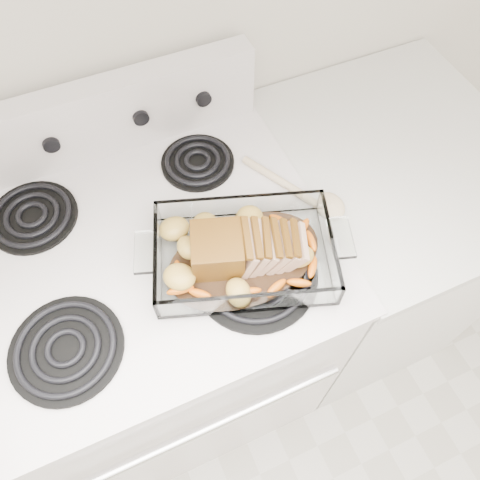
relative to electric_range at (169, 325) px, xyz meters
name	(u,v)px	position (x,y,z in m)	size (l,w,h in m)	color
electric_range	(169,325)	(0.00, 0.00, 0.00)	(0.78, 0.70, 1.12)	silver
counter_right	(364,248)	(0.66, 0.00, -0.02)	(0.58, 0.68, 0.93)	white
baking_dish	(244,256)	(0.18, -0.12, 0.48)	(0.35, 0.23, 0.07)	white
pork_roast	(238,251)	(0.17, -0.12, 0.51)	(0.22, 0.10, 0.08)	#5C370C
roast_vegetables	(236,241)	(0.18, -0.09, 0.49)	(0.33, 0.18, 0.04)	#E06506
wooden_spoon	(309,195)	(0.38, -0.03, 0.46)	(0.15, 0.24, 0.02)	tan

